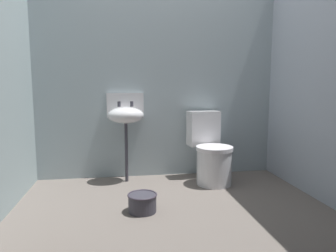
{
  "coord_description": "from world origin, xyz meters",
  "views": [
    {
      "loc": [
        -0.43,
        -2.57,
        1.08
      ],
      "look_at": [
        0.0,
        0.26,
        0.7
      ],
      "focal_mm": 33.03,
      "sensor_mm": 36.0,
      "label": 1
    }
  ],
  "objects": [
    {
      "name": "bucket",
      "position": [
        -0.27,
        -0.03,
        0.08
      ],
      "size": [
        0.26,
        0.26,
        0.16
      ],
      "color": "#3A3842",
      "rests_on": "ground"
    },
    {
      "name": "wall_right",
      "position": [
        1.44,
        0.1,
        1.18
      ],
      "size": [
        0.1,
        2.28,
        2.36
      ],
      "primitive_type": "cube",
      "color": "#A4AFBC",
      "rests_on": "ground"
    },
    {
      "name": "ground_plane",
      "position": [
        0.0,
        0.0,
        -0.04
      ],
      "size": [
        3.19,
        2.48,
        0.08
      ],
      "primitive_type": "cube",
      "color": "#6D645D"
    },
    {
      "name": "wall_back",
      "position": [
        0.0,
        1.09,
        1.18
      ],
      "size": [
        3.19,
        0.1,
        2.36
      ],
      "primitive_type": "cube",
      "color": "#9EAEB5",
      "rests_on": "ground"
    },
    {
      "name": "sink",
      "position": [
        -0.38,
        0.88,
        0.75
      ],
      "size": [
        0.42,
        0.35,
        0.99
      ],
      "color": "#3A3842",
      "rests_on": "ground"
    },
    {
      "name": "toilet_near_wall",
      "position": [
        0.55,
        0.69,
        0.32
      ],
      "size": [
        0.47,
        0.64,
        0.78
      ],
      "rotation": [
        0.0,
        0.0,
        3.3
      ],
      "color": "white",
      "rests_on": "ground"
    }
  ]
}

